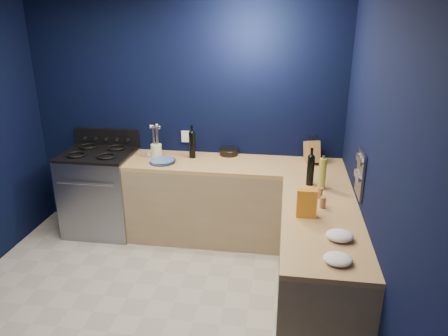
% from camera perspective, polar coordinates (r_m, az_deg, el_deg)
% --- Properties ---
extents(floor, '(3.50, 3.50, 0.02)m').
position_cam_1_polar(floor, '(3.87, -10.85, -19.06)').
color(floor, '#A9A493').
rests_on(floor, ground).
extents(wall_back, '(3.50, 0.02, 2.60)m').
position_cam_1_polar(wall_back, '(4.82, -5.21, 6.82)').
color(wall_back, black).
rests_on(wall_back, ground).
extents(wall_right, '(0.02, 3.50, 2.60)m').
position_cam_1_polar(wall_right, '(3.08, 19.97, -2.35)').
color(wall_right, black).
rests_on(wall_right, ground).
extents(cab_back, '(2.30, 0.63, 0.86)m').
position_cam_1_polar(cab_back, '(4.71, 1.37, -4.70)').
color(cab_back, '#9B825C').
rests_on(cab_back, floor).
extents(top_back, '(2.30, 0.63, 0.04)m').
position_cam_1_polar(top_back, '(4.53, 1.42, 0.45)').
color(top_back, olive).
rests_on(top_back, cab_back).
extents(cab_right, '(0.63, 1.67, 0.86)m').
position_cam_1_polar(cab_right, '(3.69, 12.41, -12.95)').
color(cab_right, '#9B825C').
rests_on(cab_right, floor).
extents(top_right, '(0.63, 1.67, 0.04)m').
position_cam_1_polar(top_right, '(3.46, 12.97, -6.71)').
color(top_right, olive).
rests_on(top_right, cab_right).
extents(gas_range, '(0.76, 0.66, 0.92)m').
position_cam_1_polar(gas_range, '(5.08, -16.07, -3.22)').
color(gas_range, gray).
rests_on(gas_range, floor).
extents(oven_door, '(0.59, 0.02, 0.42)m').
position_cam_1_polar(oven_door, '(4.82, -17.55, -4.80)').
color(oven_door, black).
rests_on(oven_door, gas_range).
extents(cooktop, '(0.76, 0.66, 0.03)m').
position_cam_1_polar(cooktop, '(4.91, -16.61, 1.86)').
color(cooktop, black).
rests_on(cooktop, gas_range).
extents(backguard, '(0.76, 0.06, 0.20)m').
position_cam_1_polar(backguard, '(5.14, -15.38, 4.03)').
color(backguard, black).
rests_on(backguard, gas_range).
extents(spice_panel, '(0.02, 0.28, 0.38)m').
position_cam_1_polar(spice_panel, '(3.63, 17.79, -0.75)').
color(spice_panel, gray).
rests_on(spice_panel, wall_right).
extents(wall_outlet, '(0.09, 0.02, 0.13)m').
position_cam_1_polar(wall_outlet, '(4.86, -5.18, 4.23)').
color(wall_outlet, white).
rests_on(wall_outlet, wall_back).
extents(plate_stack, '(0.29, 0.29, 0.03)m').
position_cam_1_polar(plate_stack, '(4.57, -8.26, 0.90)').
color(plate_stack, '#3D5695').
rests_on(plate_stack, top_back).
extents(ramekin, '(0.11, 0.11, 0.04)m').
position_cam_1_polar(ramekin, '(4.84, -9.77, 1.96)').
color(ramekin, white).
rests_on(ramekin, top_back).
extents(utensil_crock, '(0.15, 0.15, 0.15)m').
position_cam_1_polar(utensil_crock, '(4.74, -9.05, 2.29)').
color(utensil_crock, '#FBFAC7').
rests_on(utensil_crock, top_back).
extents(wine_bottle_back, '(0.07, 0.07, 0.29)m').
position_cam_1_polar(wine_bottle_back, '(4.66, -4.28, 3.07)').
color(wine_bottle_back, black).
rests_on(wine_bottle_back, top_back).
extents(lemon_basket, '(0.25, 0.25, 0.08)m').
position_cam_1_polar(lemon_basket, '(4.76, 0.68, 2.22)').
color(lemon_basket, black).
rests_on(lemon_basket, top_back).
extents(knife_block, '(0.18, 0.29, 0.28)m').
position_cam_1_polar(knife_block, '(4.61, 11.67, 2.15)').
color(knife_block, olive).
rests_on(knife_block, top_back).
extents(wine_bottle_right, '(0.09, 0.09, 0.28)m').
position_cam_1_polar(wine_bottle_right, '(4.00, 11.49, -0.36)').
color(wine_bottle_right, black).
rests_on(wine_bottle_right, top_right).
extents(oil_bottle, '(0.07, 0.07, 0.29)m').
position_cam_1_polar(oil_bottle, '(3.92, 13.01, -0.78)').
color(oil_bottle, '#A4A836').
rests_on(oil_bottle, top_right).
extents(spice_jar_near, '(0.05, 0.05, 0.10)m').
position_cam_1_polar(spice_jar_near, '(3.76, 12.73, -3.29)').
color(spice_jar_near, olive).
rests_on(spice_jar_near, top_right).
extents(spice_jar_far, '(0.06, 0.06, 0.09)m').
position_cam_1_polar(spice_jar_far, '(3.59, 13.09, -4.50)').
color(spice_jar_far, olive).
rests_on(spice_jar_far, top_right).
extents(crouton_bag, '(0.16, 0.07, 0.23)m').
position_cam_1_polar(crouton_bag, '(3.39, 11.01, -4.66)').
color(crouton_bag, '#AA2A0E').
rests_on(crouton_bag, top_right).
extents(towel_front, '(0.21, 0.19, 0.07)m').
position_cam_1_polar(towel_front, '(3.15, 15.23, -8.73)').
color(towel_front, white).
rests_on(towel_front, top_right).
extents(towel_end, '(0.22, 0.21, 0.06)m').
position_cam_1_polar(towel_end, '(2.89, 14.99, -11.69)').
color(towel_end, white).
rests_on(towel_end, top_right).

